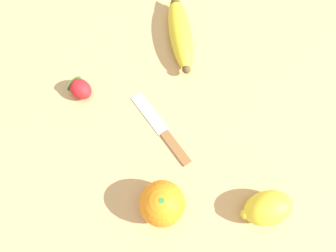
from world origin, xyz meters
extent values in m
plane|color=tan|center=(0.00, 0.00, 0.00)|extent=(3.00, 3.00, 0.00)
ellipsoid|color=yellow|center=(0.04, 0.20, 0.02)|extent=(0.08, 0.17, 0.04)
sphere|color=brown|center=(0.03, 0.12, 0.02)|extent=(0.02, 0.02, 0.02)
sphere|color=orange|center=(-0.10, -0.10, 0.04)|extent=(0.07, 0.07, 0.07)
cylinder|color=#337A33|center=(-0.10, -0.10, 0.07)|extent=(0.01, 0.01, 0.00)
ellipsoid|color=red|center=(-0.18, 0.15, 0.02)|extent=(0.05, 0.06, 0.04)
cone|color=#337A33|center=(-0.19, 0.17, 0.02)|extent=(0.03, 0.03, 0.03)
ellipsoid|color=yellow|center=(0.06, -0.16, 0.03)|extent=(0.08, 0.06, 0.05)
sphere|color=yellow|center=(0.02, -0.16, 0.03)|extent=(0.02, 0.02, 0.02)
cube|color=silver|center=(-0.07, 0.07, 0.00)|extent=(0.05, 0.09, 0.00)
cube|color=brown|center=(-0.04, -0.01, 0.00)|extent=(0.04, 0.07, 0.01)
camera|label=1|loc=(-0.11, -0.16, 0.57)|focal=35.00mm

